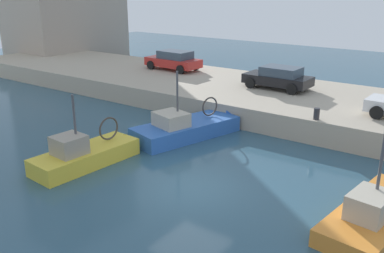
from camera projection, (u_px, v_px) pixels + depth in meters
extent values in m
plane|color=#2D5166|center=(191.00, 188.00, 16.04)|extent=(80.00, 80.00, 0.00)
cube|color=#ADA08C|center=(307.00, 106.00, 24.70)|extent=(9.00, 56.00, 1.20)
cube|color=gold|center=(87.00, 164.00, 18.13)|extent=(4.74, 2.01, 1.45)
cone|color=gold|center=(133.00, 147.00, 20.06)|extent=(1.01, 1.56, 1.50)
cube|color=#B2A893|center=(85.00, 150.00, 17.92)|extent=(4.54, 1.86, 0.08)
cube|color=gray|center=(69.00, 145.00, 17.23)|extent=(1.28, 1.23, 0.80)
cylinder|color=#4C4C51|center=(75.00, 124.00, 17.24)|extent=(0.10, 0.10, 2.49)
torus|color=#3F3833|center=(109.00, 128.00, 18.66)|extent=(1.05, 0.16, 1.05)
sphere|color=white|center=(45.00, 164.00, 17.61)|extent=(0.32, 0.32, 0.32)
cube|color=orange|center=(376.00, 223.00, 13.69)|extent=(5.51, 2.54, 1.14)
cube|color=#B2A893|center=(378.00, 209.00, 13.52)|extent=(5.28, 2.37, 0.08)
cube|color=#B7AD99|center=(370.00, 205.00, 12.84)|extent=(1.55, 1.25, 0.80)
cylinder|color=#4C4C51|center=(380.00, 169.00, 12.81)|extent=(0.10, 0.10, 2.97)
sphere|color=white|center=(323.00, 226.00, 13.20)|extent=(0.32, 0.32, 0.32)
cube|color=#2D60B7|center=(186.00, 137.00, 21.43)|extent=(5.86, 3.44, 1.54)
cone|color=#2D60B7|center=(231.00, 125.00, 23.27)|extent=(1.36, 2.00, 1.83)
cube|color=#896B4C|center=(186.00, 124.00, 21.21)|extent=(5.60, 3.22, 0.08)
cube|color=#B7AD99|center=(171.00, 120.00, 20.54)|extent=(1.68, 1.82, 0.70)
cylinder|color=#4C4C51|center=(177.00, 99.00, 20.47)|extent=(0.10, 0.10, 2.72)
torus|color=#3F3833|center=(210.00, 106.00, 21.93)|extent=(0.99, 0.35, 1.01)
sphere|color=white|center=(146.00, 133.00, 21.21)|extent=(0.32, 0.32, 0.32)
cube|color=black|center=(277.00, 80.00, 26.02)|extent=(1.90, 4.07, 0.56)
cube|color=#384756|center=(281.00, 71.00, 25.73)|extent=(1.65, 2.29, 0.54)
cylinder|color=black|center=(250.00, 83.00, 26.18)|extent=(0.23, 0.64, 0.64)
cylinder|color=black|center=(264.00, 78.00, 27.57)|extent=(0.23, 0.64, 0.64)
cylinder|color=black|center=(292.00, 89.00, 24.62)|extent=(0.23, 0.64, 0.64)
cylinder|color=black|center=(304.00, 84.00, 26.01)|extent=(0.23, 0.64, 0.64)
cylinder|color=black|center=(377.00, 113.00, 20.16)|extent=(0.24, 0.65, 0.64)
cube|color=red|center=(173.00, 62.00, 31.74)|extent=(1.92, 4.29, 0.60)
cube|color=#384756|center=(175.00, 55.00, 31.43)|extent=(1.65, 2.42, 0.56)
cylinder|color=black|center=(151.00, 65.00, 31.98)|extent=(0.24, 0.65, 0.64)
cylinder|color=black|center=(166.00, 62.00, 33.32)|extent=(0.24, 0.65, 0.64)
cylinder|color=black|center=(180.00, 70.00, 30.31)|extent=(0.24, 0.65, 0.64)
cylinder|color=black|center=(196.00, 66.00, 31.65)|extent=(0.24, 0.65, 0.64)
cylinder|color=#2D2D33|center=(317.00, 114.00, 20.12)|extent=(0.28, 0.28, 0.55)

